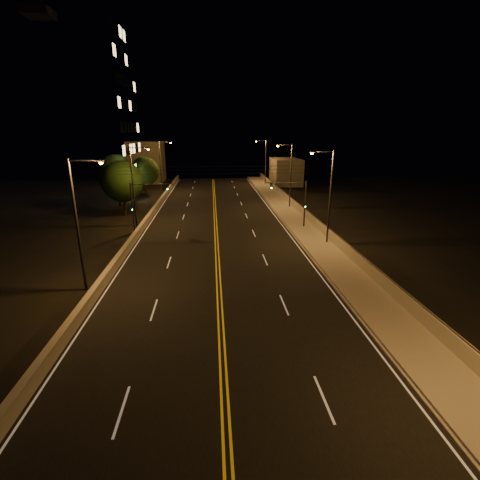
{
  "coord_description": "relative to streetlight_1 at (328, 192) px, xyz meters",
  "views": [
    {
      "loc": [
        -0.34,
        -11.08,
        11.63
      ],
      "look_at": [
        2.0,
        18.0,
        2.5
      ],
      "focal_mm": 26.0,
      "sensor_mm": 36.0,
      "label": 1
    }
  ],
  "objects": [
    {
      "name": "jersey_barrier",
      "position": [
        -20.58,
        -3.58,
        -5.23
      ],
      "size": [
        0.45,
        120.0,
        0.88
      ],
      "primitive_type": "cube",
      "color": "#9C9582",
      "rests_on": "ground"
    },
    {
      "name": "sidewalk",
      "position": [
        -0.74,
        -3.58,
        -5.51
      ],
      "size": [
        3.6,
        120.0,
        0.3
      ],
      "primitive_type": "cube",
      "color": "gray",
      "rests_on": "ground"
    },
    {
      "name": "overhead_wires",
      "position": [
        -11.54,
        5.92,
        1.74
      ],
      "size": [
        22.0,
        0.03,
        0.83
      ],
      "color": "black"
    },
    {
      "name": "streetlight_6",
      "position": [
        -21.48,
        34.62,
        0.0
      ],
      "size": [
        2.55,
        0.28,
        9.89
      ],
      "color": "#2D2D33",
      "rests_on": "ground"
    },
    {
      "name": "parapet_wall",
      "position": [
        0.91,
        -3.58,
        -4.86
      ],
      "size": [
        0.3,
        120.0,
        1.0
      ],
      "primitive_type": "cube",
      "color": "#9C9582",
      "rests_on": "sidewalk"
    },
    {
      "name": "traffic_signal_left",
      "position": [
        -20.32,
        6.57,
        -1.88
      ],
      "size": [
        5.11,
        0.31,
        5.96
      ],
      "color": "#2D2D33",
      "rests_on": "ground"
    },
    {
      "name": "streetlight_2",
      "position": [
        0.0,
        18.55,
        0.0
      ],
      "size": [
        2.55,
        0.28,
        9.89
      ],
      "color": "#2D2D33",
      "rests_on": "ground"
    },
    {
      "name": "tree_2",
      "position": [
        -24.37,
        32.17,
        -1.14
      ],
      "size": [
        5.3,
        5.3,
        7.18
      ],
      "color": "black",
      "rests_on": "ground"
    },
    {
      "name": "tree_1",
      "position": [
        -27.07,
        23.07,
        -0.48
      ],
      "size": [
        6.07,
        6.07,
        8.23
      ],
      "color": "black",
      "rests_on": "ground"
    },
    {
      "name": "streetlight_4",
      "position": [
        -21.48,
        -9.37,
        0.0
      ],
      "size": [
        2.55,
        0.28,
        9.89
      ],
      "color": "#2D2D33",
      "rests_on": "ground"
    },
    {
      "name": "building_tower",
      "position": [
        -37.16,
        27.12,
        8.36
      ],
      "size": [
        24.0,
        15.0,
        29.2
      ],
      "color": "slate",
      "rests_on": "ground"
    },
    {
      "name": "tree_0",
      "position": [
        -24.45,
        15.53,
        -0.75
      ],
      "size": [
        5.75,
        5.75,
        7.79
      ],
      "color": "black",
      "rests_on": "ground"
    },
    {
      "name": "traffic_signal_right",
      "position": [
        -1.56,
        6.57,
        -1.88
      ],
      "size": [
        5.11,
        0.31,
        5.96
      ],
      "color": "#2D2D33",
      "rests_on": "ground"
    },
    {
      "name": "streetlight_1",
      "position": [
        0.0,
        0.0,
        0.0
      ],
      "size": [
        2.55,
        0.28,
        9.89
      ],
      "color": "#2D2D33",
      "rests_on": "ground"
    },
    {
      "name": "streetlight_5",
      "position": [
        -21.48,
        9.72,
        0.0
      ],
      "size": [
        2.55,
        0.28,
        9.89
      ],
      "color": "#2D2D33",
      "rests_on": "ground"
    },
    {
      "name": "parapet_rail",
      "position": [
        0.91,
        -3.58,
        -4.33
      ],
      "size": [
        0.06,
        120.0,
        0.06
      ],
      "primitive_type": "cylinder",
      "rotation": [
        1.57,
        0.0,
        0.0
      ],
      "color": "black",
      "rests_on": "parapet_wall"
    },
    {
      "name": "streetlight_3",
      "position": [
        0.0,
        44.29,
        0.0
      ],
      "size": [
        2.55,
        0.28,
        9.89
      ],
      "color": "#2D2D33",
      "rests_on": "ground"
    },
    {
      "name": "lane_markings",
      "position": [
        -11.54,
        -3.66,
        -5.64
      ],
      "size": [
        17.32,
        116.0,
        0.0
      ],
      "color": "silver",
      "rests_on": "road"
    },
    {
      "name": "road",
      "position": [
        -11.54,
        -3.58,
        -5.65
      ],
      "size": [
        18.0,
        120.0,
        0.02
      ],
      "primitive_type": "cube",
      "color": "black",
      "rests_on": "ground"
    },
    {
      "name": "distant_building_left",
      "position": [
        -27.54,
        52.67,
        -0.94
      ],
      "size": [
        8.0,
        8.0,
        9.44
      ],
      "primitive_type": "cube",
      "color": "slate",
      "rests_on": "ground"
    },
    {
      "name": "curb",
      "position": [
        -2.61,
        -3.58,
        -5.59
      ],
      "size": [
        0.14,
        120.0,
        0.15
      ],
      "primitive_type": "cube",
      "color": "gray",
      "rests_on": "ground"
    },
    {
      "name": "distant_building_right",
      "position": [
        4.96,
        44.61,
        -2.77
      ],
      "size": [
        6.0,
        10.0,
        5.78
      ],
      "primitive_type": "cube",
      "color": "slate",
      "rests_on": "ground"
    },
    {
      "name": "ground",
      "position": [
        -11.54,
        -23.58,
        -5.66
      ],
      "size": [
        160.0,
        160.0,
        0.0
      ],
      "primitive_type": "plane",
      "color": "black",
      "rests_on": "ground"
    }
  ]
}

